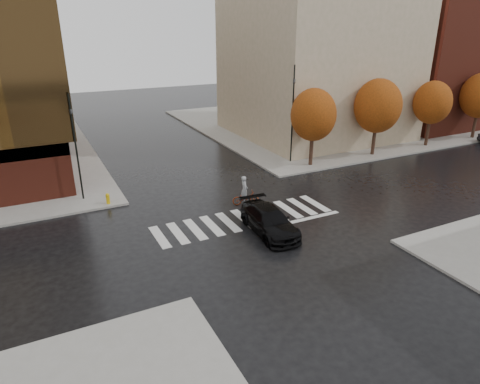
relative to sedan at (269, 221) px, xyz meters
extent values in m
plane|color=black|center=(-0.50, 1.80, -0.74)|extent=(120.00, 120.00, 0.00)
cube|color=gray|center=(20.50, 22.80, -0.67)|extent=(30.00, 30.00, 0.15)
cube|color=silver|center=(-0.50, 2.30, -0.74)|extent=(12.00, 3.00, 0.01)
cube|color=tan|center=(16.50, 18.80, 8.41)|extent=(16.00, 16.00, 18.00)
cube|color=maroon|center=(32.50, 17.80, 6.41)|extent=(14.00, 14.00, 14.00)
cylinder|color=black|center=(9.50, 9.20, 0.81)|extent=(0.32, 0.32, 2.80)
ellipsoid|color=#A54210|center=(9.50, 9.20, 3.73)|extent=(3.80, 3.80, 4.37)
cylinder|color=black|center=(16.50, 9.20, 0.81)|extent=(0.32, 0.32, 2.80)
ellipsoid|color=#A54210|center=(16.50, 9.20, 3.89)|extent=(4.20, 4.20, 4.83)
cylinder|color=black|center=(23.50, 9.20, 0.81)|extent=(0.32, 0.32, 2.80)
ellipsoid|color=#A54210|center=(23.50, 9.20, 3.65)|extent=(3.60, 3.60, 4.14)
cylinder|color=black|center=(30.50, 9.20, 0.81)|extent=(0.32, 0.32, 2.80)
imported|color=black|center=(0.00, 0.00, 0.00)|extent=(2.39, 5.23, 1.48)
imported|color=maroon|center=(0.66, 4.30, -0.27)|extent=(1.92, 1.08, 0.95)
imported|color=#93979B|center=(0.56, 4.30, 0.35)|extent=(0.63, 0.80, 1.94)
cylinder|color=black|center=(-9.15, 10.01, 3.03)|extent=(0.12, 0.12, 7.24)
imported|color=black|center=(-9.15, 10.01, 5.65)|extent=(0.22, 0.20, 0.91)
cylinder|color=black|center=(8.50, 10.80, 3.52)|extent=(0.12, 0.12, 8.23)
imported|color=black|center=(8.50, 10.80, 6.51)|extent=(0.17, 0.21, 1.03)
cylinder|color=gold|center=(-7.76, 8.30, -0.29)|extent=(0.24, 0.24, 0.61)
sphere|color=gold|center=(-7.76, 8.30, 0.02)|extent=(0.27, 0.27, 0.27)
cylinder|color=#453218|center=(-0.54, -0.20, -0.74)|extent=(0.63, 0.63, 0.01)
camera|label=1|loc=(-11.74, -19.53, 10.87)|focal=32.00mm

